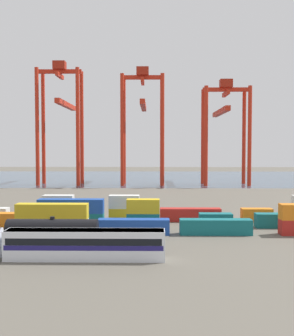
{
  "coord_description": "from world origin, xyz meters",
  "views": [
    {
      "loc": [
        14.72,
        -74.53,
        14.57
      ],
      "look_at": [
        13.12,
        31.21,
        9.56
      ],
      "focal_mm": 44.38,
      "sensor_mm": 36.0,
      "label": 1
    }
  ],
  "objects_px": {
    "gantry_crane_central": "(143,115)",
    "shipping_container_21": "(124,215)",
    "gantry_crane_west": "(61,113)",
    "shipping_container_11": "(71,220)",
    "passenger_train": "(3,243)",
    "gantry_crane_east": "(224,121)"
  },
  "relations": [
    {
      "from": "gantry_crane_central",
      "to": "shipping_container_21",
      "type": "bearing_deg",
      "value": -91.04
    },
    {
      "from": "gantry_crane_west",
      "to": "shipping_container_11",
      "type": "bearing_deg",
      "value": -76.54
    },
    {
      "from": "gantry_crane_west",
      "to": "gantry_crane_central",
      "type": "bearing_deg",
      "value": 0.16
    },
    {
      "from": "passenger_train",
      "to": "gantry_crane_central",
      "type": "bearing_deg",
      "value": 82.29
    },
    {
      "from": "passenger_train",
      "to": "gantry_crane_west",
      "type": "distance_m",
      "value": 119.11
    },
    {
      "from": "shipping_container_11",
      "to": "gantry_crane_west",
      "type": "distance_m",
      "value": 98.84
    },
    {
      "from": "passenger_train",
      "to": "shipping_container_11",
      "type": "height_order",
      "value": "passenger_train"
    },
    {
      "from": "shipping_container_11",
      "to": "shipping_container_21",
      "type": "height_order",
      "value": "same"
    },
    {
      "from": "shipping_container_11",
      "to": "gantry_crane_central",
      "type": "distance_m",
      "value": 96.76
    },
    {
      "from": "shipping_container_21",
      "to": "gantry_crane_east",
      "type": "distance_m",
      "value": 96.1
    },
    {
      "from": "passenger_train",
      "to": "gantry_crane_east",
      "type": "relative_size",
      "value": 1.02
    },
    {
      "from": "gantry_crane_central",
      "to": "shipping_container_11",
      "type": "bearing_deg",
      "value": -96.78
    },
    {
      "from": "gantry_crane_central",
      "to": "gantry_crane_east",
      "type": "xyz_separation_m",
      "value": [
        33.05,
        0.31,
        -2.39
      ]
    },
    {
      "from": "gantry_crane_west",
      "to": "gantry_crane_central",
      "type": "relative_size",
      "value": 1.05
    },
    {
      "from": "shipping_container_21",
      "to": "gantry_crane_central",
      "type": "height_order",
      "value": "gantry_crane_central"
    },
    {
      "from": "gantry_crane_west",
      "to": "gantry_crane_east",
      "type": "xyz_separation_m",
      "value": [
        66.1,
        0.4,
        -3.44
      ]
    },
    {
      "from": "gantry_crane_east",
      "to": "shipping_container_11",
      "type": "bearing_deg",
      "value": -115.42
    },
    {
      "from": "gantry_crane_west",
      "to": "gantry_crane_east",
      "type": "height_order",
      "value": "gantry_crane_west"
    },
    {
      "from": "shipping_container_11",
      "to": "shipping_container_21",
      "type": "distance_m",
      "value": 11.38
    },
    {
      "from": "gantry_crane_west",
      "to": "passenger_train",
      "type": "bearing_deg",
      "value": -81.32
    },
    {
      "from": "shipping_container_21",
      "to": "gantry_crane_east",
      "type": "xyz_separation_m",
      "value": [
        34.61,
        86.29,
        24.33
      ]
    },
    {
      "from": "shipping_container_11",
      "to": "gantry_crane_central",
      "type": "relative_size",
      "value": 0.26
    }
  ]
}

